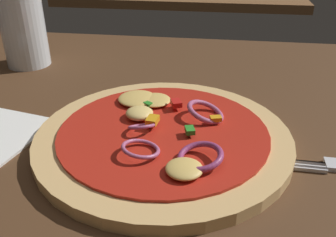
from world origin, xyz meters
TOP-DOWN VIEW (x-y plane):
  - dining_table at (0.00, 0.00)m, footprint 1.13×0.87m
  - pizza at (0.00, 0.02)m, footprint 0.28×0.28m
  - beer_glass at (-0.27, 0.24)m, footprint 0.07×0.07m

SIDE VIEW (x-z plane):
  - dining_table at x=0.00m, z-range 0.00..0.03m
  - pizza at x=0.00m, z-range 0.02..0.05m
  - beer_glass at x=-0.27m, z-range 0.02..0.15m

